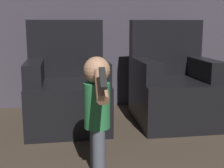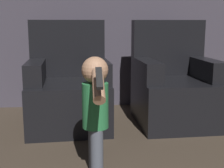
# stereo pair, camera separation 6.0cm
# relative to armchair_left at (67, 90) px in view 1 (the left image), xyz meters

# --- Properties ---
(armchair_left) EXTENTS (0.81, 0.85, 1.04)m
(armchair_left) POSITION_rel_armchair_left_xyz_m (0.00, 0.00, 0.00)
(armchair_left) COLOR black
(armchair_left) RESTS_ON ground_plane
(armchair_right) EXTENTS (0.80, 0.84, 1.04)m
(armchair_right) POSITION_rel_armchair_left_xyz_m (1.07, 0.00, 0.00)
(armchair_right) COLOR black
(armchair_right) RESTS_ON ground_plane
(person_toddler) EXTENTS (0.17, 0.55, 0.79)m
(person_toddler) POSITION_rel_armchair_left_xyz_m (0.22, -1.04, 0.11)
(person_toddler) COLOR #474C56
(person_toddler) RESTS_ON ground_plane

